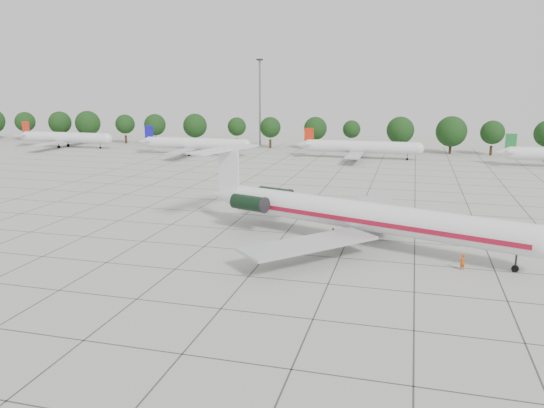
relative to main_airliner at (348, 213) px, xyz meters
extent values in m
plane|color=#ABABA4|center=(-8.12, 1.89, -3.61)|extent=(260.00, 260.00, 0.00)
cube|color=#383838|center=(-8.12, 16.89, -3.60)|extent=(170.00, 170.00, 0.02)
cylinder|color=silver|center=(2.30, -0.77, -0.03)|extent=(35.92, 14.85, 3.37)
sphere|color=silver|center=(19.72, -6.60, -0.03)|extent=(3.37, 3.37, 3.37)
cone|color=silver|center=(-17.55, 5.87, -0.03)|extent=(5.91, 4.81, 3.37)
cube|color=maroon|center=(2.84, 0.85, -0.29)|extent=(33.90, 11.39, 0.56)
cube|color=maroon|center=(1.75, -2.38, -0.29)|extent=(33.90, 11.39, 0.56)
cube|color=#B7BABC|center=(2.79, 8.75, -1.41)|extent=(6.40, 15.75, 0.31)
cube|color=#B7BABC|center=(-3.04, -8.67, -1.41)|extent=(13.95, 14.34, 0.31)
cube|color=black|center=(-11.01, 6.11, 0.27)|extent=(2.55, 1.97, 0.26)
cylinder|color=black|center=(-10.79, 6.78, 0.27)|extent=(5.26, 3.39, 1.94)
cube|color=black|center=(-12.47, 1.75, 0.27)|extent=(2.55, 1.97, 0.26)
cylinder|color=black|center=(-12.70, 1.07, 0.27)|extent=(5.26, 3.39, 1.94)
cube|color=silver|center=(-17.07, 5.71, 3.54)|extent=(3.19, 1.31, 6.12)
cube|color=silver|center=(-17.74, 5.94, 6.40)|extent=(6.79, 12.59, 0.22)
cylinder|color=black|center=(17.78, -5.95, -2.64)|extent=(0.26, 0.26, 1.94)
cylinder|color=black|center=(17.78, -5.95, -3.25)|extent=(0.77, 0.50, 0.71)
cylinder|color=black|center=(0.23, 2.72, -2.28)|extent=(0.31, 0.31, 1.84)
cylinder|color=black|center=(0.23, 2.72, -3.09)|extent=(1.16, 0.90, 1.02)
cylinder|color=black|center=(-1.45, -2.31, -2.28)|extent=(0.31, 0.31, 1.84)
cylinder|color=black|center=(-1.45, -2.31, -3.09)|extent=(1.16, 0.90, 1.02)
imported|color=#C1470B|center=(12.59, -6.67, -2.75)|extent=(0.74, 0.72, 1.72)
cylinder|color=silver|center=(-91.12, 72.72, -0.61)|extent=(27.20, 3.00, 3.00)
cube|color=#B7BABC|center=(-92.12, 72.72, -1.81)|extent=(3.50, 27.20, 0.25)
cube|color=red|center=(-104.56, 72.72, 1.99)|extent=(2.40, 0.25, 3.60)
cylinder|color=black|center=(-92.12, 74.92, -3.21)|extent=(0.80, 0.45, 0.80)
cylinder|color=black|center=(-92.12, 70.52, -3.21)|extent=(0.80, 0.45, 0.80)
cylinder|color=silver|center=(-48.20, 67.82, -0.61)|extent=(27.20, 3.00, 3.00)
cube|color=#B7BABC|center=(-49.20, 67.82, -1.81)|extent=(3.50, 27.20, 0.25)
cube|color=#130CA6|center=(-61.64, 67.82, 1.99)|extent=(2.40, 0.25, 3.60)
cylinder|color=black|center=(-49.20, 70.02, -3.21)|extent=(0.80, 0.45, 0.80)
cylinder|color=black|center=(-49.20, 65.62, -3.21)|extent=(0.80, 0.45, 0.80)
cylinder|color=silver|center=(-5.29, 71.82, -0.61)|extent=(27.20, 3.00, 3.00)
cube|color=#B7BABC|center=(-6.29, 71.82, -1.81)|extent=(3.50, 27.20, 0.25)
cube|color=red|center=(-18.73, 71.82, 1.99)|extent=(2.40, 0.25, 3.60)
cylinder|color=black|center=(-6.29, 74.02, -3.21)|extent=(0.80, 0.45, 0.80)
cylinder|color=black|center=(-6.29, 69.62, -3.21)|extent=(0.80, 0.45, 0.80)
cube|color=#186C2A|center=(28.61, 68.88, 1.99)|extent=(2.40, 0.25, 3.60)
cylinder|color=#332114|center=(-116.33, 86.89, -2.36)|extent=(0.70, 0.70, 2.50)
sphere|color=black|center=(-116.33, 86.89, 2.39)|extent=(6.44, 6.44, 6.44)
cylinder|color=#332114|center=(-103.14, 86.89, -2.36)|extent=(0.70, 0.70, 2.50)
sphere|color=black|center=(-103.14, 86.89, 2.39)|extent=(7.14, 7.14, 7.14)
cylinder|color=#332114|center=(-92.95, 86.89, -2.36)|extent=(0.70, 0.70, 2.50)
sphere|color=black|center=(-92.95, 86.89, 2.39)|extent=(7.79, 7.79, 7.79)
cylinder|color=#332114|center=(-79.76, 86.89, -2.36)|extent=(0.70, 0.70, 2.50)
sphere|color=black|center=(-79.76, 86.89, 2.39)|extent=(5.94, 5.94, 5.94)
cylinder|color=#332114|center=(-69.57, 86.89, -2.36)|extent=(0.70, 0.70, 2.50)
sphere|color=black|center=(-69.57, 86.89, 2.39)|extent=(6.57, 6.57, 6.57)
cylinder|color=#332114|center=(-56.38, 86.89, -2.36)|extent=(0.70, 0.70, 2.50)
sphere|color=black|center=(-56.38, 86.89, 2.39)|extent=(7.15, 7.15, 7.15)
cylinder|color=#332114|center=(-43.19, 86.89, -2.36)|extent=(0.70, 0.70, 2.50)
sphere|color=black|center=(-43.19, 86.89, 2.39)|extent=(5.43, 5.43, 5.43)
cylinder|color=#332114|center=(-33.00, 86.89, -2.36)|extent=(0.70, 0.70, 2.50)
sphere|color=black|center=(-33.00, 86.89, 2.39)|extent=(5.99, 5.99, 5.99)
cylinder|color=#332114|center=(-19.81, 86.89, -2.36)|extent=(0.70, 0.70, 2.50)
sphere|color=black|center=(-19.81, 86.89, 2.39)|extent=(6.50, 6.50, 6.50)
cylinder|color=#332114|center=(-9.62, 86.89, -2.36)|extent=(0.70, 0.70, 2.50)
sphere|color=black|center=(-9.62, 86.89, 2.39)|extent=(4.93, 4.93, 4.93)
cylinder|color=#332114|center=(3.57, 86.89, -2.36)|extent=(0.70, 0.70, 2.50)
sphere|color=black|center=(3.57, 86.89, 2.39)|extent=(7.40, 7.40, 7.40)
cylinder|color=#332114|center=(16.76, 86.89, -2.36)|extent=(0.70, 0.70, 2.50)
sphere|color=black|center=(16.76, 86.89, 2.39)|extent=(8.08, 8.08, 8.08)
cylinder|color=#332114|center=(26.95, 86.89, -2.36)|extent=(0.70, 0.70, 2.50)
sphere|color=black|center=(26.95, 86.89, 2.39)|extent=(6.17, 6.17, 6.17)
cylinder|color=slate|center=(-38.12, 93.89, 8.89)|extent=(0.56, 0.56, 25.00)
cube|color=black|center=(-38.12, 93.89, 21.59)|extent=(1.60, 1.60, 0.50)
camera|label=1|loc=(6.90, -61.68, 15.40)|focal=35.00mm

